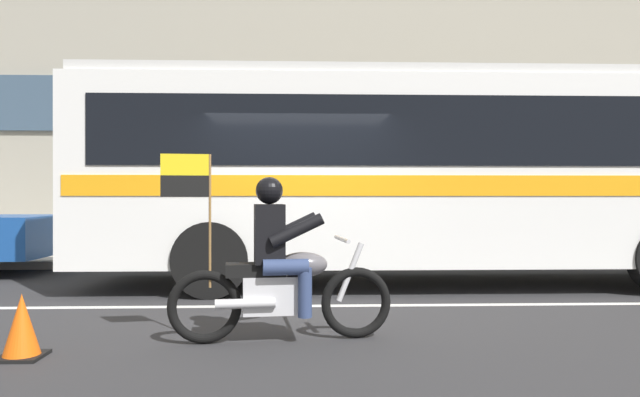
% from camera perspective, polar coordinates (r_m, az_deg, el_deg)
% --- Properties ---
extents(ground_plane, '(60.00, 60.00, 0.00)m').
position_cam_1_polar(ground_plane, '(7.93, -2.20, -9.82)').
color(ground_plane, '#2B2B2D').
extents(sidewalk_curb, '(28.00, 3.80, 0.15)m').
position_cam_1_polar(sidewalk_curb, '(12.98, -2.15, -5.59)').
color(sidewalk_curb, '#B7B2A8').
rests_on(sidewalk_curb, ground_plane).
extents(lane_center_stripe, '(26.60, 0.14, 0.01)m').
position_cam_1_polar(lane_center_stripe, '(7.34, -2.21, -10.60)').
color(lane_center_stripe, silver).
rests_on(lane_center_stripe, ground_plane).
extents(office_building_facade, '(28.00, 0.89, 10.73)m').
position_cam_1_polar(office_building_facade, '(15.72, -2.14, 14.88)').
color(office_building_facade, gray).
rests_on(office_building_facade, ground_plane).
extents(transit_bus, '(10.87, 2.65, 3.22)m').
position_cam_1_polar(transit_bus, '(9.28, 11.39, 3.29)').
color(transit_bus, white).
rests_on(transit_bus, ground_plane).
extents(motorcycle_with_rider, '(2.19, 0.66, 1.78)m').
position_cam_1_polar(motorcycle_with_rider, '(5.53, -4.07, -7.20)').
color(motorcycle_with_rider, black).
rests_on(motorcycle_with_rider, ground_plane).
extents(traffic_cone, '(0.36, 0.36, 0.55)m').
position_cam_1_polar(traffic_cone, '(5.62, -27.50, -11.32)').
color(traffic_cone, '#EA590F').
rests_on(traffic_cone, ground_plane).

